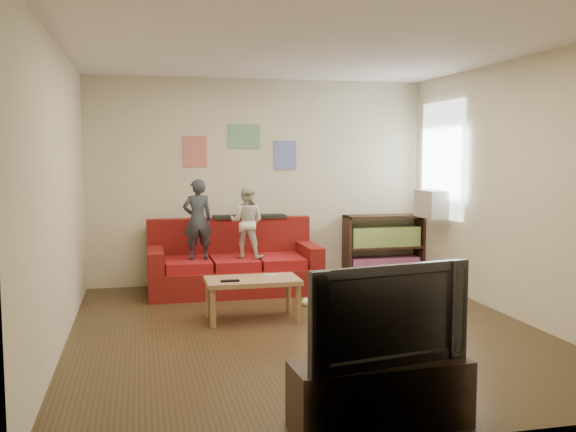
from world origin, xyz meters
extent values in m
cube|color=#43321C|center=(0.00, 0.00, -0.01)|extent=(4.50, 5.00, 0.01)
cube|color=white|center=(0.00, 0.00, 2.71)|extent=(4.50, 5.00, 0.01)
cube|color=beige|center=(0.00, 2.50, 1.35)|extent=(4.50, 0.01, 2.70)
cube|color=beige|center=(0.00, -2.50, 1.35)|extent=(4.50, 0.01, 2.70)
cube|color=beige|center=(-2.25, 0.00, 1.35)|extent=(0.01, 5.00, 2.70)
cube|color=beige|center=(2.25, 0.00, 1.35)|extent=(0.01, 5.00, 2.70)
cube|color=maroon|center=(-0.44, 1.91, 0.16)|extent=(2.10, 0.95, 0.32)
cube|color=maroon|center=(-0.44, 2.29, 0.60)|extent=(2.10, 0.19, 0.58)
cube|color=maroon|center=(-1.39, 1.91, 0.45)|extent=(0.19, 0.95, 0.26)
cube|color=maroon|center=(0.52, 1.91, 0.45)|extent=(0.19, 0.95, 0.26)
cube|color=maroon|center=(-1.01, 1.83, 0.38)|extent=(0.55, 0.71, 0.13)
cube|color=maroon|center=(-0.44, 1.83, 0.38)|extent=(0.55, 0.71, 0.13)
cube|color=maroon|center=(0.14, 1.83, 0.38)|extent=(0.55, 0.71, 0.13)
cube|color=black|center=(-0.18, 2.29, 0.90)|extent=(0.95, 0.23, 0.04)
imported|color=#2C313A|center=(-0.89, 1.81, 0.93)|extent=(0.38, 0.28, 0.98)
imported|color=silver|center=(-0.29, 1.81, 0.89)|extent=(0.53, 0.49, 0.89)
cube|color=#A47E53|center=(-0.44, 0.53, 0.41)|extent=(0.97, 0.53, 0.05)
cylinder|color=#A47E53|center=(-0.88, 0.31, 0.19)|extent=(0.06, 0.06, 0.39)
cylinder|color=#A47E53|center=(-0.01, 0.31, 0.19)|extent=(0.06, 0.06, 0.39)
cylinder|color=#A47E53|center=(-0.88, 0.75, 0.19)|extent=(0.06, 0.06, 0.39)
cylinder|color=#A47E53|center=(-0.01, 0.75, 0.19)|extent=(0.06, 0.06, 0.39)
cube|color=black|center=(-0.69, 0.41, 0.45)|extent=(0.19, 0.05, 0.02)
cube|color=white|center=(-0.24, 0.58, 0.45)|extent=(0.14, 0.08, 0.03)
cube|color=#341F17|center=(1.17, 2.30, 0.44)|extent=(0.03, 0.33, 0.88)
cube|color=#341F17|center=(2.23, 2.30, 0.44)|extent=(0.03, 0.33, 0.88)
cube|color=#341F17|center=(1.70, 2.30, 0.02)|extent=(1.10, 0.33, 0.03)
cube|color=#341F17|center=(1.70, 2.30, 0.86)|extent=(1.10, 0.33, 0.03)
cube|color=#341F17|center=(1.70, 2.30, 0.44)|extent=(1.04, 0.33, 0.03)
cube|color=#8C3F6C|center=(1.70, 2.30, 0.17)|extent=(0.97, 0.28, 0.26)
cube|color=olive|center=(1.70, 2.30, 0.59)|extent=(0.97, 0.28, 0.26)
cube|color=white|center=(2.22, 1.65, 1.64)|extent=(0.04, 1.08, 1.48)
cube|color=#B7B2A3|center=(2.10, 1.65, 1.08)|extent=(0.28, 0.55, 0.35)
cube|color=#D87266|center=(-0.85, 2.48, 1.75)|extent=(0.30, 0.01, 0.40)
cube|color=#72B27F|center=(-0.20, 2.48, 1.95)|extent=(0.42, 0.01, 0.32)
cube|color=#727FCC|center=(0.35, 2.48, 1.70)|extent=(0.30, 0.01, 0.38)
cube|color=white|center=(0.98, 1.21, 0.12)|extent=(0.41, 0.31, 0.25)
cube|color=white|center=(0.98, 1.21, 0.27)|extent=(0.43, 0.33, 0.05)
cube|color=black|center=(0.98, 1.05, 0.13)|extent=(0.19, 0.00, 0.06)
cube|color=#38281F|center=(-0.10, -2.25, 0.21)|extent=(1.16, 0.44, 0.43)
imported|color=black|center=(-0.10, -2.25, 0.74)|extent=(1.10, 0.34, 0.63)
sphere|color=white|center=(0.25, 0.97, 0.05)|extent=(0.11, 0.11, 0.09)
camera|label=1|loc=(-1.55, -5.92, 1.73)|focal=40.00mm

